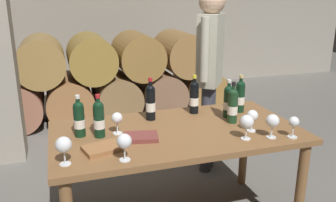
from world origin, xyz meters
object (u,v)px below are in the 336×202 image
Objects in this scene: tasting_notebook at (102,148)px; wine_glass_3 at (273,121)px; wine_glass_4 at (252,116)px; wine_glass_5 at (64,145)px; wine_bottle_5 at (194,97)px; wine_glass_2 at (247,122)px; wine_glass_6 at (124,142)px; dining_table at (177,142)px; wine_bottle_0 at (150,102)px; wine_bottle_2 at (233,105)px; wine_glass_0 at (117,119)px; wine_bottle_6 at (240,96)px; wine_bottle_1 at (79,119)px; sommelier_presenting at (210,64)px; wine_bottle_4 at (228,101)px; wine_bottle_3 at (99,119)px; wine_glass_1 at (294,123)px; leather_ledger at (141,137)px.

wine_glass_3 is at bearing -21.74° from tasting_notebook.
wine_glass_5 reaches higher than wine_glass_4.
wine_bottle_5 reaches higher than wine_glass_3.
wine_glass_2 is at bearing -77.77° from wine_bottle_5.
dining_table is at bearing 39.16° from wine_glass_6.
wine_glass_3 is (0.30, -0.62, -0.02)m from wine_bottle_5.
wine_bottle_0 is 2.11× the size of wine_glass_4.
wine_glass_0 is at bearing 177.43° from wine_bottle_2.
wine_bottle_6 is (0.36, -0.08, -0.00)m from wine_bottle_5.
wine_bottle_1 is at bearing 161.18° from wine_glass_3.
wine_bottle_2 is 0.76m from sommelier_presenting.
wine_glass_6 is (-0.43, -0.35, 0.20)m from dining_table.
wine_glass_6 is (-1.04, -0.57, -0.02)m from wine_bottle_6.
wine_bottle_1 reaches higher than wine_glass_2.
wine_glass_3 is at bearing -18.82° from wine_bottle_1.
wine_glass_5 is 0.10× the size of sommelier_presenting.
wine_bottle_0 is 0.37m from wine_bottle_5.
wine_bottle_4 is (1.10, 0.05, 0.00)m from wine_bottle_1.
wine_bottle_5 is (-0.19, 0.28, 0.00)m from wine_bottle_2.
wine_glass_6 is at bearing -140.84° from dining_table.
wine_bottle_1 is 0.98× the size of wine_bottle_3.
sommelier_presenting is at bearing 53.81° from wine_bottle_5.
sommelier_presenting is (-0.11, 1.11, 0.18)m from wine_glass_1.
dining_table is 11.37× the size of wine_glass_0.
wine_glass_1 reaches higher than leather_ledger.
wine_glass_6 is 0.22m from tasting_notebook.
dining_table is 0.31m from leather_ledger.
tasting_notebook and leather_ledger have the same top height.
dining_table is at bearing -7.77° from wine_bottle_1.
wine_glass_4 is at bearing 138.16° from wine_glass_1.
wine_bottle_6 reaches higher than leather_ledger.
wine_bottle_2 is 1.00× the size of wine_bottle_5.
sommelier_presenting is (0.85, 0.83, 0.27)m from leather_ledger.
wine_glass_4 is at bearing -14.78° from wine_glass_0.
wine_bottle_5 is at bearing 50.70° from dining_table.
wine_glass_6 reaches higher than dining_table.
wine_bottle_2 is 0.45m from wine_glass_1.
wine_glass_6 is at bearing 179.80° from wine_glass_1.
wine_bottle_4 is at bearing -150.17° from wine_bottle_6.
sommelier_presenting reaches higher than dining_table.
leather_ledger is (0.37, -0.17, -0.11)m from wine_bottle_1.
wine_glass_5 is at bearing -159.00° from wine_bottle_6.
wine_bottle_4 is 1.32× the size of leather_ledger.
wine_bottle_2 is at bearing -2.57° from wine_glass_0.
wine_bottle_3 is at bearing 178.78° from wine_bottle_2.
wine_bottle_2 is 1.01× the size of wine_bottle_6.
wine_bottle_0 reaches higher than wine_bottle_1.
wine_glass_5 is (-1.21, -0.44, -0.01)m from wine_bottle_4.
wine_bottle_5 is 2.04× the size of wine_glass_0.
wine_bottle_6 is (1.13, 0.18, 0.00)m from wine_bottle_3.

